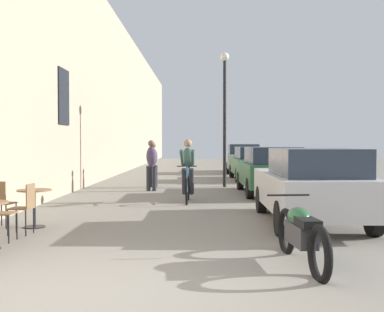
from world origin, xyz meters
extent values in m
plane|color=gray|center=(0.00, 0.00, 0.00)|extent=(88.00, 88.00, 0.00)
cube|color=tan|center=(-3.45, 14.00, 4.00)|extent=(0.50, 68.00, 8.01)
cube|color=black|center=(-3.18, 9.53, 3.01)|extent=(0.04, 1.10, 1.70)
cylinder|color=black|center=(-2.09, 2.86, 0.23)|extent=(0.02, 0.02, 0.45)
cylinder|color=black|center=(-2.10, 2.54, 0.23)|extent=(0.02, 0.02, 0.45)
cube|color=brown|center=(-2.25, 2.70, 0.46)|extent=(0.39, 0.39, 0.02)
cylinder|color=black|center=(-2.19, 4.01, 0.01)|extent=(0.40, 0.40, 0.02)
cylinder|color=black|center=(-2.19, 4.01, 0.36)|extent=(0.05, 0.05, 0.67)
cylinder|color=brown|center=(-2.19, 4.01, 0.71)|extent=(0.64, 0.64, 0.02)
cylinder|color=black|center=(-2.36, 3.16, 0.23)|extent=(0.02, 0.02, 0.45)
cylinder|color=black|center=(-2.34, 3.48, 0.23)|extent=(0.02, 0.02, 0.45)
cylinder|color=black|center=(-2.04, 3.14, 0.23)|extent=(0.02, 0.02, 0.45)
cylinder|color=black|center=(-2.02, 3.46, 0.23)|extent=(0.02, 0.02, 0.45)
cube|color=brown|center=(-2.19, 3.31, 0.46)|extent=(0.41, 0.41, 0.02)
cube|color=brown|center=(-2.01, 3.30, 0.68)|extent=(0.05, 0.34, 0.42)
cylinder|color=black|center=(-2.90, 4.20, 0.23)|extent=(0.02, 0.02, 0.45)
cylinder|color=black|center=(-2.59, 4.13, 0.23)|extent=(0.02, 0.02, 0.45)
cylinder|color=black|center=(-2.66, 3.81, 0.23)|extent=(0.02, 0.02, 0.45)
cube|color=brown|center=(-2.78, 4.01, 0.46)|extent=(0.45, 0.45, 0.02)
torus|color=black|center=(0.62, 7.43, 0.33)|extent=(0.06, 0.71, 0.71)
torus|color=black|center=(0.63, 8.48, 0.33)|extent=(0.06, 0.71, 0.71)
cylinder|color=#286084|center=(0.63, 8.39, 0.61)|extent=(0.04, 0.21, 0.58)
cylinder|color=#286084|center=(0.63, 7.89, 0.95)|extent=(0.05, 0.82, 0.14)
cylinder|color=#286084|center=(0.62, 7.45, 0.67)|extent=(0.04, 0.09, 0.67)
cylinder|color=#286084|center=(0.63, 7.98, 0.37)|extent=(0.05, 1.00, 0.12)
cylinder|color=black|center=(0.62, 7.48, 1.00)|extent=(0.52, 0.04, 0.03)
ellipsoid|color=black|center=(0.63, 8.30, 0.93)|extent=(0.12, 0.24, 0.06)
ellipsoid|color=#38564C|center=(0.63, 8.22, 1.21)|extent=(0.34, 0.35, 0.59)
sphere|color=#A57A5B|center=(0.63, 8.18, 1.60)|extent=(0.22, 0.22, 0.22)
cylinder|color=#26262D|center=(0.73, 8.14, 0.55)|extent=(0.14, 0.40, 0.75)
cylinder|color=#26262D|center=(0.53, 8.14, 0.55)|extent=(0.14, 0.40, 0.75)
cylinder|color=#38564C|center=(0.77, 7.83, 1.20)|extent=(0.10, 0.75, 0.48)
cylinder|color=#38564C|center=(0.48, 7.83, 1.20)|extent=(0.12, 0.75, 0.48)
cylinder|color=#26262D|center=(-0.56, 10.99, 0.42)|extent=(0.14, 0.14, 0.83)
cylinder|color=#26262D|center=(-0.76, 10.99, 0.42)|extent=(0.14, 0.14, 0.83)
ellipsoid|color=#4C3D5B|center=(-0.66, 10.99, 1.16)|extent=(0.34, 0.24, 0.66)
sphere|color=brown|center=(-0.66, 10.99, 1.59)|extent=(0.22, 0.22, 0.22)
cylinder|color=#26262D|center=(-0.65, 12.46, 0.40)|extent=(0.14, 0.14, 0.80)
cylinder|color=#26262D|center=(-0.85, 12.44, 0.40)|extent=(0.14, 0.14, 0.80)
ellipsoid|color=#4C3D5B|center=(-0.75, 12.45, 1.11)|extent=(0.36, 0.27, 0.63)
sphere|color=brown|center=(-0.75, 12.45, 1.52)|extent=(0.22, 0.22, 0.22)
cylinder|color=black|center=(1.87, 12.51, 2.30)|extent=(0.12, 0.12, 4.60)
sphere|color=silver|center=(1.87, 12.51, 4.74)|extent=(0.32, 0.32, 0.32)
cube|color=#B7B7BC|center=(3.17, 4.64, 0.65)|extent=(1.76, 4.22, 0.69)
cube|color=#283342|center=(3.16, 4.14, 1.24)|extent=(1.47, 2.28, 0.51)
cylinder|color=black|center=(2.38, 6.04, 0.30)|extent=(0.20, 0.61, 0.61)
cylinder|color=black|center=(3.97, 6.03, 0.30)|extent=(0.20, 0.61, 0.61)
cylinder|color=black|center=(2.37, 3.25, 0.30)|extent=(0.20, 0.61, 0.61)
cylinder|color=black|center=(3.95, 3.25, 0.30)|extent=(0.20, 0.61, 0.61)
cube|color=#23512D|center=(3.16, 10.16, 0.64)|extent=(1.79, 4.19, 0.68)
cube|color=#283342|center=(3.17, 9.66, 1.23)|extent=(1.48, 2.27, 0.50)
cylinder|color=black|center=(2.36, 11.53, 0.30)|extent=(0.20, 0.60, 0.60)
cylinder|color=black|center=(3.93, 11.55, 0.30)|extent=(0.20, 0.60, 0.60)
cylinder|color=black|center=(2.40, 8.78, 0.30)|extent=(0.20, 0.60, 0.60)
cylinder|color=black|center=(3.97, 8.80, 0.30)|extent=(0.20, 0.60, 0.60)
cube|color=#23512D|center=(3.26, 15.97, 0.62)|extent=(1.80, 4.11, 0.66)
cube|color=#283342|center=(3.27, 15.48, 1.20)|extent=(1.48, 2.23, 0.49)
cylinder|color=black|center=(2.45, 17.28, 0.29)|extent=(0.21, 0.59, 0.59)
cylinder|color=black|center=(3.98, 17.33, 0.29)|extent=(0.21, 0.59, 0.59)
cylinder|color=black|center=(2.53, 14.61, 0.29)|extent=(0.21, 0.59, 0.59)
cylinder|color=black|center=(4.06, 14.65, 0.29)|extent=(0.21, 0.59, 0.59)
cube|color=#B7B7BC|center=(3.30, 21.25, 0.67)|extent=(1.86, 4.37, 0.71)
cube|color=#283342|center=(3.29, 20.73, 1.28)|extent=(1.54, 2.37, 0.53)
cylinder|color=black|center=(2.50, 22.70, 0.31)|extent=(0.21, 0.63, 0.63)
cylinder|color=black|center=(4.13, 22.67, 0.31)|extent=(0.21, 0.63, 0.63)
cylinder|color=black|center=(2.46, 19.83, 0.31)|extent=(0.21, 0.63, 0.63)
cylinder|color=black|center=(4.09, 19.81, 0.31)|extent=(0.21, 0.63, 0.63)
torus|color=black|center=(2.22, 2.02, 0.30)|extent=(0.15, 0.70, 0.69)
torus|color=black|center=(2.35, 0.57, 0.30)|extent=(0.16, 0.71, 0.70)
cube|color=#333338|center=(2.29, 1.30, 0.40)|extent=(0.31, 0.78, 0.28)
ellipsoid|color=#23512D|center=(2.28, 1.40, 0.62)|extent=(0.33, 0.54, 0.24)
cube|color=black|center=(2.31, 1.02, 0.60)|extent=(0.28, 0.46, 0.10)
cylinder|color=black|center=(2.23, 1.92, 0.85)|extent=(0.62, 0.09, 0.03)
camera|label=1|loc=(0.94, -5.03, 1.60)|focal=44.91mm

